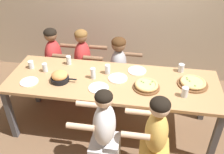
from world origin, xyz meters
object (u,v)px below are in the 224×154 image
object	(u,v)px
pizza_board_main	(146,86)
pizza_board_second	(193,83)
empty_plate_d	(118,78)
drinking_glass_f	(69,60)
drinking_glass_a	(45,68)
diner_far_center	(118,72)
drinking_glass_b	(181,68)
empty_plate_a	(29,82)
diner_far_midleft	(84,68)
skillet_bowl	(60,77)
diner_near_midright	(155,142)
diner_far_left	(55,65)
empty_plate_b	(98,88)
empty_plate_c	(137,71)
drinking_glass_g	(93,74)
drinking_glass_d	(185,92)
diner_near_center	(104,136)
drinking_glass_c	(31,65)
drinking_glass_e	(108,70)

from	to	relation	value
pizza_board_main	pizza_board_second	distance (m)	0.57
empty_plate_d	drinking_glass_f	xyz separation A→B (m)	(-0.71, 0.24, 0.06)
drinking_glass_a	diner_far_center	distance (m)	1.12
empty_plate_d	drinking_glass_b	world-z (taller)	drinking_glass_b
empty_plate_a	diner_far_center	distance (m)	1.35
drinking_glass_f	diner_far_midleft	size ratio (longest dim) A/B	0.11
diner_far_center	skillet_bowl	bearing A→B (deg)	-38.70
diner_near_midright	pizza_board_second	bearing A→B (deg)	-29.66
diner_far_midleft	pizza_board_main	bearing A→B (deg)	52.75
pizza_board_main	drinking_glass_a	size ratio (longest dim) A/B	2.77
empty_plate_a	diner_far_left	bearing A→B (deg)	91.20
empty_plate_b	diner_far_midleft	distance (m)	0.99
skillet_bowl	empty_plate_b	bearing A→B (deg)	-8.04
empty_plate_c	diner_near_midright	world-z (taller)	diner_near_midright
drinking_glass_g	diner_far_midleft	xyz separation A→B (m)	(-0.31, 0.65, -0.33)
drinking_glass_a	drinking_glass_g	distance (m)	0.66
skillet_bowl	diner_far_center	distance (m)	1.06
empty_plate_c	drinking_glass_f	size ratio (longest dim) A/B	1.94
drinking_glass_f	drinking_glass_d	bearing A→B (deg)	-17.48
diner_far_left	diner_near_center	world-z (taller)	diner_far_left
drinking_glass_c	drinking_glass_d	size ratio (longest dim) A/B	0.85
skillet_bowl	diner_near_midright	world-z (taller)	diner_near_midright
pizza_board_main	diner_near_midright	distance (m)	0.67
pizza_board_second	drinking_glass_e	xyz separation A→B (m)	(-1.06, 0.09, 0.02)
drinking_glass_f	diner_far_center	size ratio (longest dim) A/B	0.11
empty_plate_c	empty_plate_d	xyz separation A→B (m)	(-0.22, -0.22, -0.00)
empty_plate_a	diner_near_midright	xyz separation A→B (m)	(1.57, -0.45, -0.29)
drinking_glass_b	drinking_glass_e	size ratio (longest dim) A/B	0.86
empty_plate_d	diner_far_midleft	size ratio (longest dim) A/B	0.21
empty_plate_b	diner_far_center	bearing A→B (deg)	81.68
empty_plate_a	drinking_glass_d	world-z (taller)	drinking_glass_d
pizza_board_second	diner_far_midleft	bearing A→B (deg)	158.85
drinking_glass_e	empty_plate_a	bearing A→B (deg)	-158.89
skillet_bowl	empty_plate_b	world-z (taller)	skillet_bowl
pizza_board_second	diner_far_center	world-z (taller)	diner_far_center
drinking_glass_f	diner_far_center	xyz separation A→B (m)	(0.64, 0.36, -0.36)
drinking_glass_c	drinking_glass_f	size ratio (longest dim) A/B	0.82
empty_plate_b	diner_near_center	xyz separation A→B (m)	(0.15, -0.47, -0.30)
skillet_bowl	drinking_glass_g	xyz separation A→B (m)	(0.39, 0.13, 0.00)
empty_plate_c	drinking_glass_d	world-z (taller)	drinking_glass_d
empty_plate_a	drinking_glass_b	size ratio (longest dim) A/B	2.08
pizza_board_main	drinking_glass_f	bearing A→B (deg)	160.37
diner_far_midleft	drinking_glass_g	bearing A→B (deg)	25.92
diner_far_midleft	drinking_glass_a	bearing A→B (deg)	-29.90
drinking_glass_d	drinking_glass_a	bearing A→B (deg)	172.02
empty_plate_b	diner_near_center	bearing A→B (deg)	-71.78
pizza_board_main	empty_plate_b	bearing A→B (deg)	-169.89
drinking_glass_a	drinking_glass_e	world-z (taller)	drinking_glass_e
drinking_glass_a	drinking_glass_f	xyz separation A→B (m)	(0.25, 0.23, 0.01)
empty_plate_b	diner_near_midright	size ratio (longest dim) A/B	0.22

